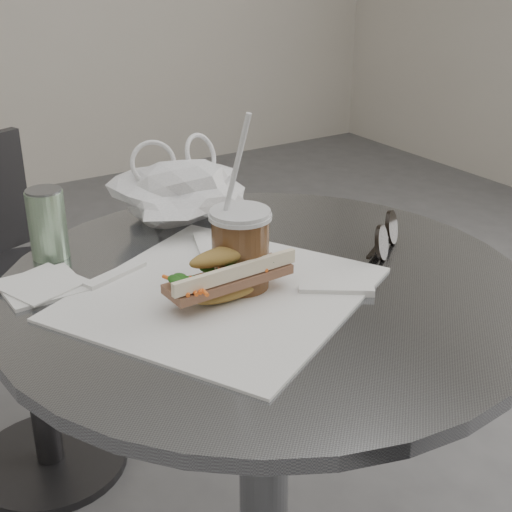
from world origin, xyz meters
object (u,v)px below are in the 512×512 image
cafe_table (264,436)px  iced_coffee (240,249)px  chair_far (22,335)px  banh_mi (228,274)px  sunglasses (385,238)px  drink_can (47,224)px

cafe_table → iced_coffee: 0.34m
chair_far → banh_mi: size_ratio=3.52×
banh_mi → sunglasses: banh_mi is taller
drink_can → chair_far: bearing=85.6°
cafe_table → banh_mi: bearing=-163.0°
cafe_table → sunglasses: (0.22, -0.01, 0.30)m
iced_coffee → sunglasses: size_ratio=2.23×
chair_far → drink_can: drink_can is taller
chair_far → drink_can: size_ratio=7.23×
chair_far → drink_can: (-0.04, -0.48, 0.44)m
iced_coffee → chair_far: bearing=101.8°
sunglasses → drink_can: bearing=115.3°
sunglasses → banh_mi: bearing=147.8°
chair_far → sunglasses: size_ratio=6.99×
cafe_table → sunglasses: size_ratio=6.82×
sunglasses → drink_can: drink_can is taller
banh_mi → iced_coffee: 0.04m
drink_can → banh_mi: bearing=-60.0°
cafe_table → drink_can: size_ratio=7.06×
cafe_table → iced_coffee: bearing=-178.1°
iced_coffee → cafe_table: bearing=1.9°
sunglasses → drink_can: size_ratio=1.03×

